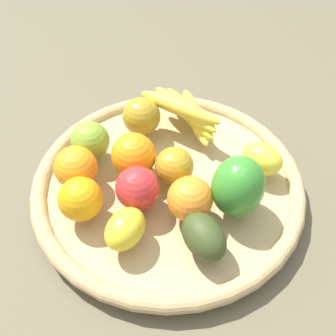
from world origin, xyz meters
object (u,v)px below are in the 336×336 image
Objects in this scene: apple_1 at (90,141)px; avocado at (204,236)px; orange_1 at (81,199)px; lemon_1 at (125,229)px; apple_0 at (141,116)px; orange_2 at (190,199)px; orange_0 at (76,167)px; bell_pepper at (238,186)px; apple_2 at (174,167)px; lemon_0 at (262,159)px; banana_bunch at (187,111)px; apple_3 at (138,188)px; orange_3 at (134,155)px.

avocado is at bearing 168.81° from apple_1.
orange_1 is 0.09m from lemon_1.
avocado is (-0.23, 0.15, -0.01)m from apple_0.
orange_2 and orange_0 have the same top height.
bell_pepper is at bearing -135.84° from orange_2.
apple_1 is at bearing 11.96° from apple_2.
lemon_0 is (-0.19, -0.24, -0.01)m from orange_1.
lemon_1 is (0.05, 0.09, -0.01)m from orange_2.
avocado is at bearing -164.13° from orange_1.
orange_1 is at bearing 85.48° from banana_bunch.
orange_1 and apple_1 have the same top height.
orange_1 is at bearing 0.08° from lemon_1.
apple_3 is 1.02× the size of apple_1.
bell_pepper reaches higher than orange_2.
orange_3 is 1.09× the size of apple_3.
orange_0 is at bearing 86.24° from apple_0.
apple_3 is at bearing 53.36° from lemon_0.
orange_3 reaches higher than apple_0.
lemon_1 is at bearing 93.06° from apple_2.
orange_2 reaches higher than lemon_1.
apple_0 is 0.41× the size of banana_bunch.
lemon_1 is at bearing 146.98° from apple_1.
apple_0 is 0.14m from apple_2.
orange_0 is (0.11, 0.02, 0.00)m from apple_3.
orange_3 is 0.14m from lemon_1.
orange_0 reaches higher than apple_3.
lemon_0 is at bearing -136.71° from apple_2.
apple_0 is 0.99× the size of lemon_0.
orange_3 reaches higher than banana_bunch.
banana_bunch is 0.14m from apple_2.
orange_0 is at bearing -17.48° from lemon_1.
bell_pepper reaches higher than apple_3.
orange_1 is at bearing 125.67° from apple_1.
apple_2 is (-0.06, 0.13, -0.00)m from banana_bunch.
orange_1 is 0.16m from apple_2.
apple_0 is 0.11m from apple_1.
apple_2 is at bearing -36.53° from orange_2.
orange_2 is at bearing -118.70° from lemon_1.
orange_2 is 1.03× the size of orange_1.
apple_2 is at bearing -162.69° from orange_3.
apple_0 is 0.27m from avocado.
apple_3 is (-0.10, 0.14, -0.00)m from apple_0.
orange_1 is 0.19m from avocado.
orange_3 is 0.15m from banana_bunch.
lemon_1 is at bearing -179.92° from orange_1.
orange_0 reaches higher than apple_2.
apple_1 reaches higher than avocado.
bell_pepper is at bearing -176.05° from apple_2.
orange_0 is (0.05, -0.04, 0.00)m from orange_1.
apple_0 is at bearing -79.02° from orange_1.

